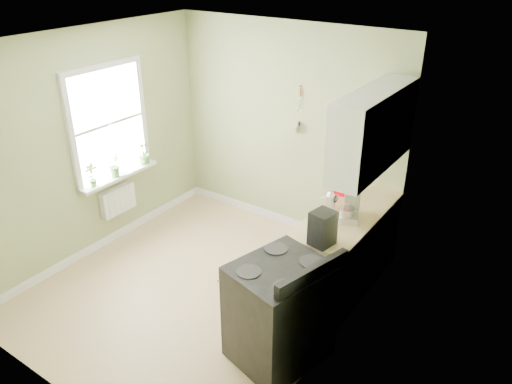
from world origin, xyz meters
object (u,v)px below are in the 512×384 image
Objects in this scene: stand_mixer at (350,205)px; coffee_maker at (322,229)px; stove at (280,312)px; kettle at (330,200)px.

stand_mixer reaches higher than coffee_maker.
stove is at bearing -92.90° from stand_mixer.
stove is at bearing -94.65° from coffee_maker.
coffee_maker is (0.26, -0.69, 0.07)m from kettle.
stand_mixer is 0.29m from kettle.
coffee_maker is at bearing -69.35° from kettle.
kettle is at bearing 161.07° from stand_mixer.
coffee_maker is at bearing -91.00° from stand_mixer.
stove is 0.87m from coffee_maker.
stove is 1.45m from kettle.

